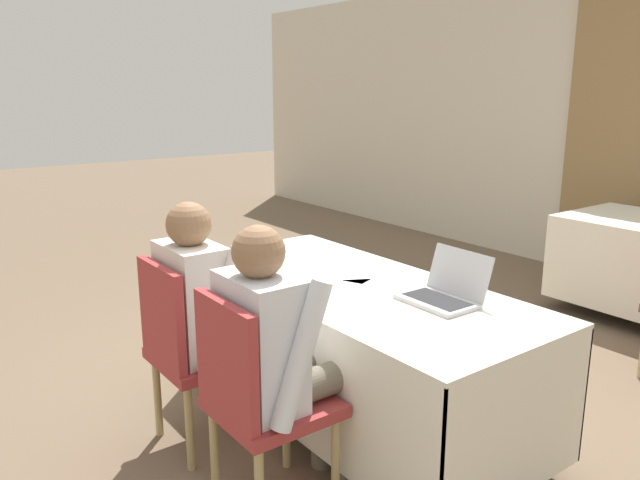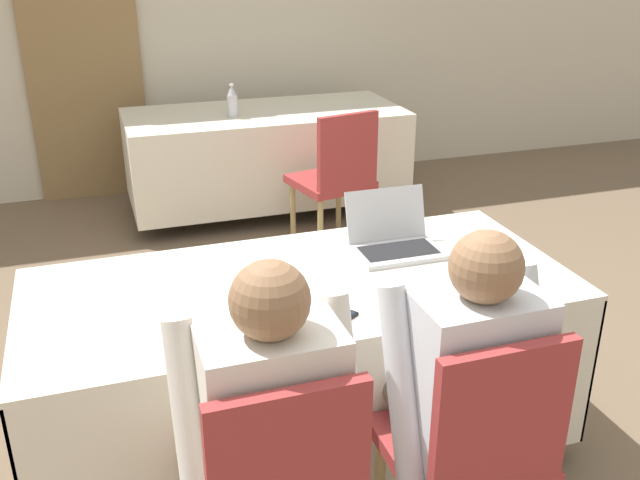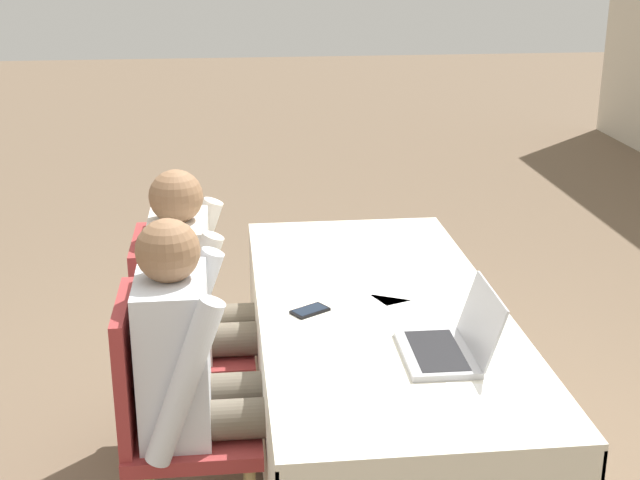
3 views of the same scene
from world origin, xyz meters
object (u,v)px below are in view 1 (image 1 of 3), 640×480
cell_phone (319,296)px  chair_near_left (190,346)px  person_white_shirt (278,350)px  laptop (444,292)px  chair_near_right (256,395)px  person_checkered_shirt (208,308)px

cell_phone → chair_near_left: (-0.34, -0.49, -0.23)m
person_white_shirt → cell_phone: bearing=-56.8°
laptop → chair_near_left: 1.17m
laptop → person_white_shirt: 0.80m
laptop → chair_near_right: 0.94m
chair_near_right → person_white_shirt: 0.19m
chair_near_right → cell_phone: bearing=-62.8°
laptop → chair_near_left: size_ratio=0.37×
chair_near_right → person_white_shirt: (0.00, 0.10, 0.16)m
cell_phone → chair_near_right: bearing=-95.3°
cell_phone → chair_near_right: size_ratio=0.16×
cell_phone → person_white_shirt: bearing=-89.3°
chair_near_right → person_checkered_shirt: person_checkered_shirt is taller
chair_near_left → person_white_shirt: (0.59, 0.10, 0.16)m
chair_near_right → person_checkered_shirt: bearing=-10.0°
cell_phone → person_white_shirt: person_white_shirt is taller
person_white_shirt → chair_near_left: bearing=10.0°
laptop → person_white_shirt: size_ratio=0.29×
chair_near_left → person_white_shirt: bearing=-170.0°
person_checkered_shirt → person_white_shirt: size_ratio=1.00×
cell_phone → person_white_shirt: size_ratio=0.13×
cell_phone → person_checkered_shirt: 0.51m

